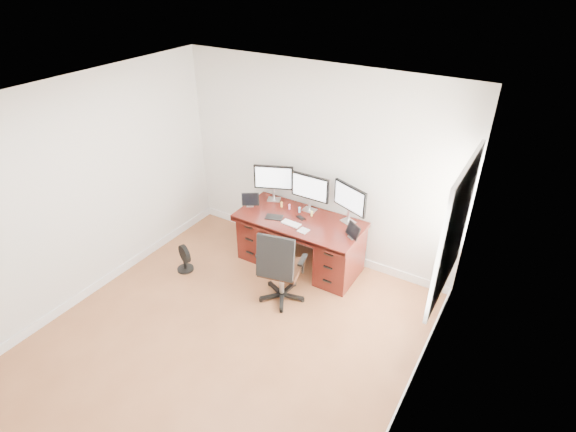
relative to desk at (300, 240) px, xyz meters
The scene contains 19 objects.
ground 1.87m from the desk, 90.00° to the right, with size 4.50×4.50×0.00m, color #915937.
back_wall 1.04m from the desk, 90.00° to the left, with size 4.00×0.10×2.70m, color silver.
right_wall 2.80m from the desk, 40.79° to the right, with size 0.10×4.50×2.70m.
desk is the anchor object (origin of this frame).
office_chair 0.81m from the desk, 78.01° to the right, with size 0.66×0.66×1.04m.
floor_fan 1.62m from the desk, 143.45° to the right, with size 0.27×0.23×0.39m.
monitor_left 0.93m from the desk, 157.68° to the left, with size 0.52×0.25×0.53m.
monitor_center 0.72m from the desk, 90.00° to the left, with size 0.55×0.14×0.53m.
monitor_right 0.93m from the desk, 22.32° to the left, with size 0.52×0.24×0.53m.
tablet_left 0.89m from the desk, behind, with size 0.24×0.19×0.19m.
tablet_right 0.90m from the desk, ahead, with size 0.24×0.18×0.19m.
keyboard 0.41m from the desk, 99.64° to the right, with size 0.26×0.11×0.01m, color white.
trackpad 0.48m from the desk, 54.17° to the right, with size 0.12×0.12×0.01m, color #B8BBC0.
drawing_tablet 0.50m from the desk, 150.85° to the right, with size 0.23×0.15×0.01m, color black.
phone 0.35m from the desk, 26.97° to the right, with size 0.13×0.06×0.01m, color black.
figurine_orange 0.56m from the desk, 162.42° to the left, with size 0.03×0.03×0.08m.
figurine_pink 0.48m from the desk, 154.46° to the left, with size 0.03×0.03×0.08m.
figurine_blue 0.42m from the desk, 127.58° to the left, with size 0.03×0.03×0.08m.
figurine_yellow 0.42m from the desk, 50.23° to the left, with size 0.03×0.03×0.08m.
Camera 1 is at (2.50, -2.63, 3.85)m, focal length 28.00 mm.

